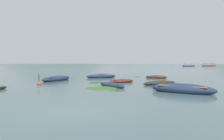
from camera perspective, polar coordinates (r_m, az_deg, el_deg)
ground_plane at (r=1507.76m, az=0.13°, el=2.01°), size 6000.00×6000.00×0.00m
mountain_1 at (r=2098.31m, az=-16.81°, el=6.50°), size 1186.28×1186.28×333.12m
mountain_2 at (r=2359.26m, az=12.07°, el=5.21°), size 1054.45×1054.45×264.89m
rowboat_0 at (r=26.49m, az=14.03°, el=-2.15°), size 3.16×2.00×0.55m
rowboat_1 at (r=19.88m, az=3.18°, el=-3.54°), size 3.12×2.14×0.48m
rowboat_3 at (r=13.99m, az=21.60°, el=-5.65°), size 4.53×3.40×0.82m
rowboat_4 at (r=16.34m, az=0.12°, el=-4.76°), size 2.77×3.15×0.48m
rowboat_5 at (r=22.99m, az=-17.00°, el=-2.68°), size 3.19×4.51×0.73m
rowboat_6 at (r=18.66m, az=15.09°, el=-3.98°), size 4.01×2.67×0.47m
rowboat_7 at (r=26.63m, az=-3.24°, el=-1.95°), size 4.61×2.59×0.72m
ferry_0 at (r=150.83m, az=28.60°, el=1.21°), size 8.70×3.63×2.54m
ferry_1 at (r=136.13m, az=23.31°, el=1.22°), size 8.59×5.10×2.54m
mooring_buoy at (r=19.04m, az=-21.99°, el=-4.08°), size 0.43×0.43×1.15m
weed_patch_0 at (r=15.33m, az=-3.12°, el=-5.79°), size 3.55×3.50×0.14m
weed_patch_2 at (r=19.64m, az=-4.84°, el=-4.06°), size 2.17×2.56×0.14m
weed_patch_3 at (r=18.37m, az=20.23°, el=-4.61°), size 3.19×2.76×0.14m
weed_patch_4 at (r=28.20m, az=8.46°, el=-2.20°), size 1.71×1.73×0.14m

